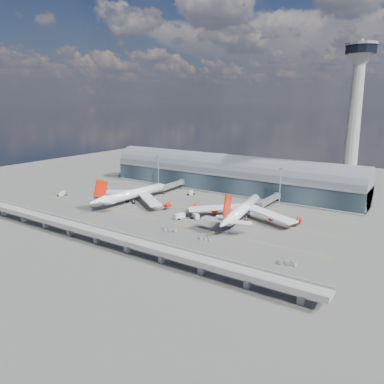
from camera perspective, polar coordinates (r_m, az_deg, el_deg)
The scene contains 20 objects.
ground at distance 226.47m, azimuth -3.96°, elevation -3.54°, with size 500.00×500.00×0.00m, color #474744.
taxi_lines at distance 243.56m, azimuth -0.78°, elevation -2.27°, with size 200.00×80.12×0.01m.
terminal at distance 287.41m, azimuth 5.54°, elevation 2.47°, with size 200.00×30.00×28.00m.
control_tower at distance 258.64m, azimuth 23.34°, elevation 9.20°, with size 19.00×19.00×103.00m.
guideway at distance 186.69m, azimuth -14.41°, elevation -6.04°, with size 220.00×8.50×7.20m.
floodlight_mast_left at distance 295.37m, azimuth -5.18°, elevation 3.23°, with size 3.00×0.70×25.70m.
floodlight_mast_right at distance 246.29m, azimuth 13.27°, elevation 0.82°, with size 3.00×0.70×25.70m.
airliner_left at distance 255.35m, azimuth -9.16°, elevation -0.31°, with size 64.88×68.20×20.77m.
airliner_right at distance 217.53m, azimuth 7.65°, elevation -2.77°, with size 66.93×70.01×22.25m.
jet_bridge_left at distance 285.45m, azimuth -2.74°, elevation 1.17°, with size 4.40×28.00×7.25m.
jet_bridge_right at distance 246.43m, azimuth 11.82°, elevation -1.12°, with size 4.40×32.00×7.25m.
service_truck_0 at distance 287.20m, azimuth -19.17°, elevation -0.26°, with size 5.73×7.14×2.90m.
service_truck_1 at distance 218.86m, azimuth 0.55°, elevation -3.69°, with size 5.89×4.92×3.13m.
service_truck_2 at distance 216.62m, azimuth 4.77°, elevation -3.95°, with size 7.93×5.54×2.82m.
service_truck_3 at distance 218.83m, azimuth -1.93°, elevation -3.69°, with size 4.34×6.93×3.13m.
service_truck_4 at distance 228.04m, azimuth 8.66°, elevation -3.14°, with size 3.47×5.70×3.09m.
service_truck_5 at distance 273.80m, azimuth -0.14°, elevation -0.15°, with size 4.76×6.37×2.89m.
cargo_train_0 at distance 198.65m, azimuth -3.42°, elevation -5.73°, with size 8.57×4.05×1.88m.
cargo_train_1 at distance 186.48m, azimuth 1.99°, elevation -7.10°, with size 6.69×3.58×1.48m.
cargo_train_2 at distance 164.39m, azimuth 14.25°, elevation -10.42°, with size 8.34×3.62×1.83m.
Camera 1 is at (132.93, -170.71, 66.90)m, focal length 35.00 mm.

